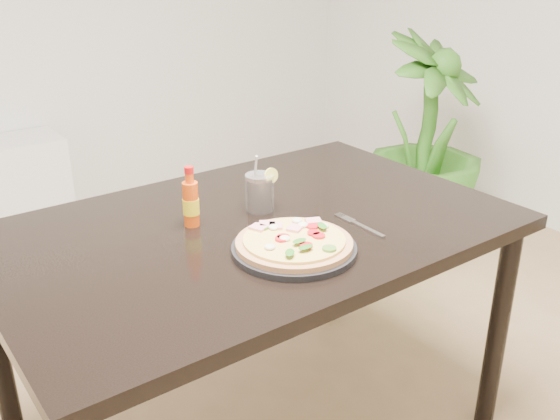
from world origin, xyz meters
TOP-DOWN VIEW (x-y plane):
  - floor at (0.00, 0.00)m, footprint 4.50×4.50m
  - dining_table at (-0.21, -0.05)m, footprint 1.40×0.90m
  - plate at (-0.23, -0.25)m, footprint 0.31×0.31m
  - pizza at (-0.23, -0.25)m, footprint 0.29×0.29m
  - hot_sauce_bottle at (-0.36, 0.04)m, footprint 0.05×0.05m
  - cola_cup at (-0.15, 0.02)m, footprint 0.09×0.08m
  - fork at (0.01, -0.23)m, footprint 0.02×0.19m
  - houseplant at (1.35, 0.68)m, footprint 0.76×0.76m
  - plant_pot at (1.35, 0.68)m, footprint 0.28×0.28m

SIDE VIEW (x-z plane):
  - floor at x=0.00m, z-range 0.00..0.00m
  - plant_pot at x=1.35m, z-range 0.00..0.22m
  - houseplant at x=1.35m, z-range 0.00..1.07m
  - dining_table at x=-0.21m, z-range 0.29..1.04m
  - fork at x=0.01m, z-range 0.75..0.76m
  - plate at x=-0.23m, z-range 0.75..0.77m
  - pizza at x=-0.23m, z-range 0.76..0.79m
  - cola_cup at x=-0.15m, z-range 0.71..0.89m
  - hot_sauce_bottle at x=-0.36m, z-range 0.73..0.90m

